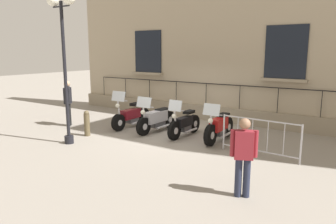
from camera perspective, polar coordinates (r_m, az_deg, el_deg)
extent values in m
plane|color=gray|center=(11.35, 0.89, -3.71)|extent=(60.00, 60.00, 0.00)
cube|color=tan|center=(13.57, 7.82, 12.64)|extent=(0.60, 13.82, 6.60)
cube|color=gray|center=(13.47, 6.79, -0.11)|extent=(0.20, 13.82, 0.62)
cube|color=black|center=(12.23, 20.22, 9.99)|extent=(0.06, 1.45, 1.87)
cube|color=gray|center=(12.20, 19.82, 5.37)|extent=(0.24, 1.65, 0.10)
cube|color=black|center=(14.88, -3.58, 10.68)|extent=(0.06, 1.45, 1.87)
cube|color=gray|center=(14.85, -3.72, 6.87)|extent=(0.24, 1.65, 0.10)
cube|color=black|center=(13.25, 6.83, 5.07)|extent=(0.03, 11.61, 0.03)
cylinder|color=black|center=(16.71, -11.33, 4.55)|extent=(0.02, 0.02, 0.92)
cylinder|color=black|center=(15.73, -7.56, 4.28)|extent=(0.02, 0.02, 0.92)
cylinder|color=black|center=(14.83, -3.30, 3.96)|extent=(0.02, 0.02, 0.92)
cylinder|color=black|center=(14.01, 1.47, 3.57)|extent=(0.02, 0.02, 0.92)
cylinder|color=black|center=(13.31, 6.78, 3.10)|extent=(0.02, 0.02, 0.92)
cylinder|color=black|center=(12.73, 12.63, 2.56)|extent=(0.02, 0.02, 0.92)
cylinder|color=black|center=(12.30, 18.95, 1.94)|extent=(0.02, 0.02, 0.92)
cylinder|color=black|center=(12.02, 25.64, 1.26)|extent=(0.02, 0.02, 0.92)
cylinder|color=black|center=(11.68, -8.81, -1.88)|extent=(0.61, 0.16, 0.61)
cylinder|color=silver|center=(11.68, -8.81, -1.88)|extent=(0.22, 0.18, 0.21)
cylinder|color=black|center=(12.81, -4.38, -0.65)|extent=(0.61, 0.16, 0.61)
cylinder|color=silver|center=(12.81, -4.38, -0.65)|extent=(0.22, 0.18, 0.21)
cube|color=maroon|center=(12.15, -6.67, -0.31)|extent=(0.86, 0.33, 0.34)
cube|color=#4C4C51|center=(12.28, -6.34, -1.34)|extent=(0.52, 0.26, 0.21)
cube|color=black|center=(12.36, -5.67, 1.43)|extent=(0.48, 0.29, 0.10)
cylinder|color=silver|center=(11.63, -8.71, 0.10)|extent=(0.16, 0.06, 0.81)
cylinder|color=silver|center=(11.60, -8.60, 2.09)|extent=(0.04, 0.70, 0.04)
sphere|color=white|center=(11.54, -8.97, 1.13)|extent=(0.16, 0.16, 0.16)
cylinder|color=silver|center=(12.32, -5.22, -1.78)|extent=(0.77, 0.09, 0.08)
cube|color=silver|center=(11.54, -8.82, 2.79)|extent=(0.13, 0.57, 0.36)
cylinder|color=black|center=(10.94, -4.38, -2.60)|extent=(0.64, 0.17, 0.63)
cylinder|color=silver|center=(10.94, -4.38, -2.60)|extent=(0.23, 0.16, 0.22)
cylinder|color=black|center=(12.05, 0.14, -1.31)|extent=(0.64, 0.17, 0.63)
cylinder|color=silver|center=(12.05, 0.14, -1.31)|extent=(0.23, 0.16, 0.22)
cube|color=#B2B2BC|center=(11.40, -2.18, -0.82)|extent=(1.01, 0.38, 0.39)
cube|color=#4C4C51|center=(11.53, -1.86, -2.04)|extent=(0.61, 0.30, 0.22)
cube|color=black|center=(11.67, -0.96, 0.41)|extent=(0.57, 0.33, 0.10)
cylinder|color=silver|center=(10.91, -4.24, -0.80)|extent=(0.16, 0.07, 0.69)
cylinder|color=silver|center=(10.88, -4.09, 1.01)|extent=(0.08, 0.73, 0.04)
sphere|color=white|center=(10.82, -4.49, -0.02)|extent=(0.16, 0.16, 0.16)
cylinder|color=silver|center=(11.60, -0.54, -2.51)|extent=(0.90, 0.13, 0.08)
cube|color=silver|center=(10.81, -4.31, 1.74)|extent=(0.15, 0.60, 0.36)
cylinder|color=black|center=(10.38, 1.14, -3.34)|extent=(0.63, 0.14, 0.62)
cylinder|color=silver|center=(10.38, 1.14, -3.34)|extent=(0.22, 0.15, 0.22)
cylinder|color=black|center=(11.41, 4.63, -2.06)|extent=(0.63, 0.14, 0.62)
cylinder|color=silver|center=(11.41, 4.63, -2.06)|extent=(0.22, 0.15, 0.22)
cube|color=black|center=(10.81, 2.84, -1.73)|extent=(0.79, 0.28, 0.30)
cube|color=#4C4C51|center=(10.94, 3.10, -2.78)|extent=(0.48, 0.22, 0.22)
cube|color=black|center=(11.02, 3.75, 0.02)|extent=(0.45, 0.25, 0.10)
cylinder|color=silver|center=(10.34, 1.30, -1.49)|extent=(0.16, 0.06, 0.67)
cylinder|color=silver|center=(10.32, 1.46, 0.36)|extent=(0.05, 0.58, 0.04)
sphere|color=white|center=(10.25, 1.08, -0.73)|extent=(0.16, 0.16, 0.16)
cylinder|color=silver|center=(11.01, 4.14, -3.28)|extent=(0.71, 0.10, 0.08)
cube|color=silver|center=(10.24, 1.28, 1.14)|extent=(0.13, 0.48, 0.36)
cylinder|color=black|center=(9.84, 7.55, -4.11)|extent=(0.67, 0.14, 0.67)
cylinder|color=silver|center=(9.84, 7.55, -4.11)|extent=(0.23, 0.16, 0.23)
cylinder|color=black|center=(10.98, 10.50, -2.61)|extent=(0.67, 0.14, 0.67)
cylinder|color=silver|center=(10.98, 10.50, -2.61)|extent=(0.23, 0.16, 0.23)
cube|color=red|center=(10.30, 9.03, -2.12)|extent=(0.83, 0.30, 0.39)
cube|color=#4C4C51|center=(10.46, 9.21, -3.44)|extent=(0.50, 0.24, 0.23)
cube|color=black|center=(10.56, 9.83, -0.54)|extent=(0.46, 0.27, 0.10)
cylinder|color=silver|center=(9.80, 7.72, -2.26)|extent=(0.16, 0.06, 0.64)
cylinder|color=silver|center=(9.78, 7.90, -0.40)|extent=(0.04, 0.65, 0.04)
sphere|color=white|center=(9.71, 7.56, -1.55)|extent=(0.16, 0.16, 0.16)
cylinder|color=silver|center=(10.56, 10.35, -3.99)|extent=(0.74, 0.08, 0.08)
cube|color=silver|center=(9.70, 7.77, 0.42)|extent=(0.12, 0.54, 0.36)
cylinder|color=black|center=(10.53, -17.19, -4.70)|extent=(0.28, 0.28, 0.24)
cylinder|color=black|center=(10.19, -17.82, 6.27)|extent=(0.10, 0.10, 4.27)
cylinder|color=black|center=(10.38, -19.12, 17.26)|extent=(0.04, 0.35, 0.04)
sphere|color=white|center=(10.54, -19.81, 18.24)|extent=(0.37, 0.37, 0.37)
cylinder|color=black|center=(10.11, -17.85, 17.52)|extent=(0.04, 0.35, 0.04)
cylinder|color=#B7B7BF|center=(9.51, 9.90, -3.51)|extent=(0.05, 0.05, 1.05)
cylinder|color=#B7B7BF|center=(8.81, 22.61, -5.36)|extent=(0.05, 0.05, 1.05)
cylinder|color=#B7B7BF|center=(8.99, 16.17, -1.38)|extent=(0.15, 2.16, 0.04)
cylinder|color=#B7B7BF|center=(9.21, 15.88, -6.68)|extent=(0.15, 2.16, 0.04)
cylinder|color=#B7B7BF|center=(9.32, 12.30, -3.42)|extent=(0.02, 0.02, 0.87)
cylinder|color=#B7B7BF|center=(9.16, 14.76, -3.79)|extent=(0.02, 0.02, 0.87)
cylinder|color=#B7B7BF|center=(9.02, 17.31, -4.16)|extent=(0.02, 0.02, 0.87)
cylinder|color=#B7B7BF|center=(8.89, 19.94, -4.53)|extent=(0.02, 0.02, 0.87)
cylinder|color=brown|center=(11.22, -14.22, -2.26)|extent=(0.20, 0.20, 0.75)
sphere|color=brown|center=(11.13, -14.32, -0.19)|extent=(0.18, 0.18, 0.18)
cylinder|color=black|center=(12.81, -17.35, -0.54)|extent=(0.14, 0.14, 0.87)
cylinder|color=black|center=(12.96, -17.16, -0.40)|extent=(0.14, 0.14, 0.87)
cube|color=black|center=(12.77, -17.44, 2.79)|extent=(0.42, 0.39, 0.61)
sphere|color=tan|center=(12.71, -17.56, 4.82)|extent=(0.23, 0.23, 0.23)
cylinder|color=black|center=(12.55, -17.72, 2.79)|extent=(0.09, 0.09, 0.58)
cylinder|color=black|center=(12.97, -17.19, 3.07)|extent=(0.09, 0.09, 0.58)
cylinder|color=#23283D|center=(6.63, 13.81, -11.32)|extent=(0.14, 0.14, 0.79)
cylinder|color=#23283D|center=(6.61, 12.40, -11.31)|extent=(0.14, 0.14, 0.79)
cube|color=maroon|center=(6.40, 13.36, -5.70)|extent=(0.35, 0.42, 0.56)
sphere|color=#8C664C|center=(6.29, 13.53, -2.06)|extent=(0.21, 0.21, 0.21)
cylinder|color=maroon|center=(6.41, 15.34, -5.49)|extent=(0.09, 0.09, 0.53)
cylinder|color=maroon|center=(6.37, 11.40, -5.42)|extent=(0.09, 0.09, 0.53)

